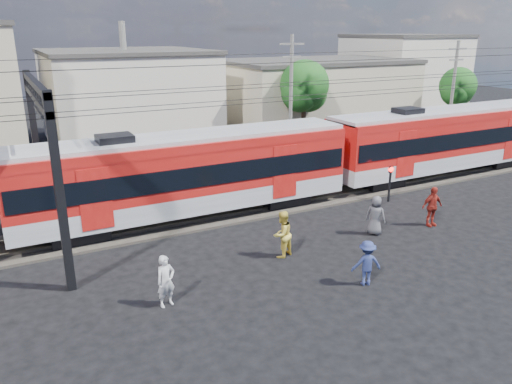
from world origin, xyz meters
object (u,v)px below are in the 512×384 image
Objects in this scene: crossing_signal at (390,177)px; car_silver at (479,140)px; commuter_train at (191,171)px; pedestrian_c at (367,263)px; pedestrian_a at (166,281)px.

car_silver is at bearing 23.65° from crossing_signal.
commuter_train reaches higher than car_silver.
pedestrian_c is (3.20, -9.06, -1.56)m from commuter_train.
pedestrian_c is at bearing -136.50° from crossing_signal.
pedestrian_a is (-3.61, -7.14, -1.50)m from commuter_train.
commuter_train is 25.52m from car_silver.
commuter_train is 13.44× the size of car_silver.
commuter_train reaches higher than pedestrian_a.
crossing_signal reaches higher than pedestrian_c.
car_silver is 1.91× the size of crossing_signal.
commuter_train reaches higher than pedestrian_c.
pedestrian_a is 1.07× the size of pedestrian_c.
car_silver is at bearing -131.61° from pedestrian_c.
crossing_signal is (-14.90, -6.52, 0.72)m from car_silver.
crossing_signal is at bearing -119.15° from pedestrian_c.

